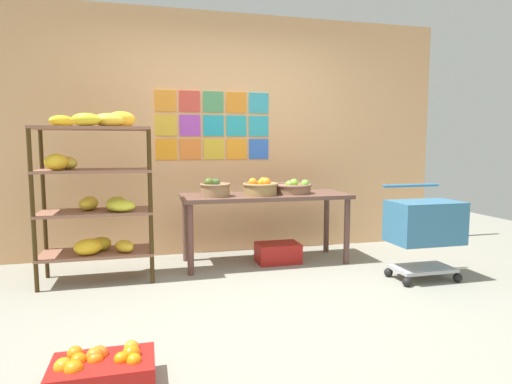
{
  "coord_description": "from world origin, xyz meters",
  "views": [
    {
      "loc": [
        -0.85,
        -2.93,
        1.21
      ],
      "look_at": [
        0.19,
        1.14,
        0.75
      ],
      "focal_mm": 30.28,
      "sensor_mm": 36.0,
      "label": 1
    }
  ],
  "objects": [
    {
      "name": "ground",
      "position": [
        0.0,
        0.0,
        0.0
      ],
      "size": [
        9.69,
        9.69,
        0.0
      ],
      "primitive_type": "plane",
      "color": "gray"
    },
    {
      "name": "back_wall_with_art",
      "position": [
        -0.0,
        1.87,
        1.32
      ],
      "size": [
        5.18,
        0.07,
        2.65
      ],
      "color": "#E2A872",
      "rests_on": "ground"
    },
    {
      "name": "banana_shelf_unit",
      "position": [
        -1.28,
        1.07,
        0.84
      ],
      "size": [
        0.97,
        0.55,
        1.51
      ],
      "color": "#38260D",
      "rests_on": "ground"
    },
    {
      "name": "display_table",
      "position": [
        0.33,
        1.29,
        0.63
      ],
      "size": [
        1.71,
        0.63,
        0.71
      ],
      "color": "brown",
      "rests_on": "ground"
    },
    {
      "name": "fruit_basket_centre",
      "position": [
        0.62,
        1.29,
        0.77
      ],
      "size": [
        0.4,
        0.4,
        0.15
      ],
      "color": "#876147",
      "rests_on": "display_table"
    },
    {
      "name": "fruit_basket_left",
      "position": [
        -0.2,
        1.22,
        0.79
      ],
      "size": [
        0.3,
        0.3,
        0.19
      ],
      "color": "#906E4B",
      "rests_on": "display_table"
    },
    {
      "name": "fruit_basket_right",
      "position": [
        0.25,
        1.21,
        0.79
      ],
      "size": [
        0.35,
        0.35,
        0.18
      ],
      "color": "olive",
      "rests_on": "display_table"
    },
    {
      "name": "produce_crate_under_table",
      "position": [
        0.45,
        1.25,
        0.1
      ],
      "size": [
        0.44,
        0.3,
        0.2
      ],
      "primitive_type": "cube",
      "color": "#AF1C17",
      "rests_on": "ground"
    },
    {
      "name": "orange_crate_foreground",
      "position": [
        -1.09,
        -0.76,
        0.09
      ],
      "size": [
        0.5,
        0.3,
        0.2
      ],
      "color": "red",
      "rests_on": "ground"
    },
    {
      "name": "shopping_cart",
      "position": [
        1.55,
        0.38,
        0.5
      ],
      "size": [
        0.61,
        0.44,
        0.85
      ],
      "rotation": [
        0.0,
        0.0,
        -0.15
      ],
      "color": "black",
      "rests_on": "ground"
    }
  ]
}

